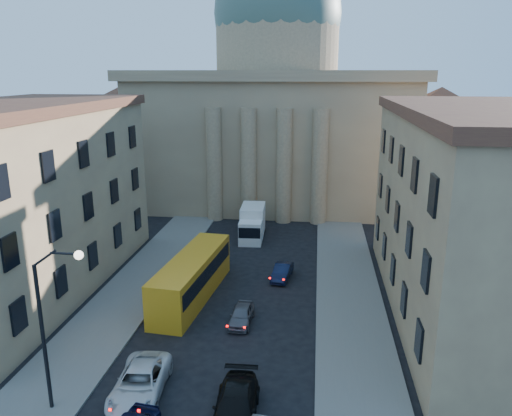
{
  "coord_description": "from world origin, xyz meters",
  "views": [
    {
      "loc": [
        5.71,
        -12.66,
        16.88
      ],
      "look_at": [
        1.87,
        18.32,
        8.31
      ],
      "focal_mm": 35.0,
      "sensor_mm": 36.0,
      "label": 1
    }
  ],
  "objects": [
    {
      "name": "city_bus",
      "position": [
        -3.5,
        21.85,
        1.77
      ],
      "size": [
        3.79,
        11.89,
        3.29
      ],
      "rotation": [
        0.0,
        0.0,
        -0.1
      ],
      "color": "orange",
      "rests_on": "ground"
    },
    {
      "name": "church",
      "position": [
        0.0,
        55.47,
        11.88
      ],
      "size": [
        68.02,
        28.76,
        36.6
      ],
      "color": "#826A50",
      "rests_on": "ground"
    },
    {
      "name": "car_right_distant",
      "position": [
        3.1,
        26.28,
        0.62
      ],
      "size": [
        1.8,
        3.88,
        1.23
      ],
      "primitive_type": "imported",
      "rotation": [
        0.0,
        0.0,
        -0.14
      ],
      "color": "black",
      "rests_on": "ground"
    },
    {
      "name": "sidewalk_right",
      "position": [
        8.5,
        18.0,
        0.07
      ],
      "size": [
        5.0,
        60.0,
        0.15
      ],
      "primitive_type": "cube",
      "color": "#625F59",
      "rests_on": "ground"
    },
    {
      "name": "car_right_far",
      "position": [
        0.86,
        18.26,
        0.62
      ],
      "size": [
        1.52,
        3.66,
        1.24
      ],
      "primitive_type": "imported",
      "rotation": [
        0.0,
        0.0,
        -0.02
      ],
      "color": "#515156",
      "rests_on": "ground"
    },
    {
      "name": "building_right",
      "position": [
        17.0,
        22.0,
        7.42
      ],
      "size": [
        11.6,
        26.6,
        14.7
      ],
      "color": "tan",
      "rests_on": "ground"
    },
    {
      "name": "street_lamp",
      "position": [
        -6.97,
        8.0,
        5.29
      ],
      "size": [
        2.62,
        0.44,
        8.83
      ],
      "color": "black",
      "rests_on": "ground"
    },
    {
      "name": "sidewalk_left",
      "position": [
        -8.5,
        18.0,
        0.07
      ],
      "size": [
        5.0,
        60.0,
        0.15
      ],
      "primitive_type": "cube",
      "color": "#625F59",
      "rests_on": "ground"
    },
    {
      "name": "car_left_mid",
      "position": [
        -3.34,
        9.69,
        0.77
      ],
      "size": [
        2.96,
        5.7,
        1.54
      ],
      "primitive_type": "imported",
      "rotation": [
        0.0,
        0.0,
        0.08
      ],
      "color": "silver",
      "rests_on": "ground"
    },
    {
      "name": "building_left",
      "position": [
        -17.0,
        22.0,
        7.42
      ],
      "size": [
        11.6,
        26.6,
        14.7
      ],
      "color": "tan",
      "rests_on": "ground"
    },
    {
      "name": "car_right_mid",
      "position": [
        2.08,
        8.37,
        0.77
      ],
      "size": [
        2.33,
        5.36,
        1.54
      ],
      "primitive_type": "imported",
      "rotation": [
        0.0,
        0.0,
        0.03
      ],
      "color": "black",
      "rests_on": "ground"
    },
    {
      "name": "box_truck",
      "position": [
        -0.8,
        36.61,
        1.54
      ],
      "size": [
        2.54,
        6.0,
        3.25
      ],
      "rotation": [
        0.0,
        0.0,
        0.04
      ],
      "color": "silver",
      "rests_on": "ground"
    }
  ]
}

